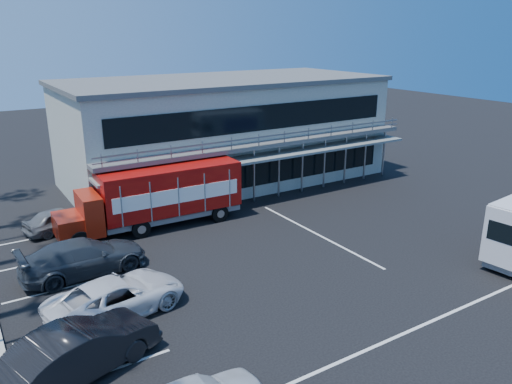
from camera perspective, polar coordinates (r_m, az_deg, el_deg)
ground at (r=23.86m, az=7.68°, el=-8.09°), size 120.00×120.00×0.00m
building at (r=36.19m, az=-3.62°, el=7.13°), size 22.40×12.00×7.30m
red_truck at (r=27.84m, az=-11.09°, el=-0.32°), size 10.07×2.69×3.37m
parked_car_b at (r=17.29m, az=-19.56°, el=-16.71°), size 5.50×3.37×1.71m
parked_car_c at (r=20.13m, az=-15.61°, el=-11.45°), size 5.70×3.43×1.48m
parked_car_d at (r=23.68m, az=-19.09°, el=-7.05°), size 5.61×2.53×1.60m
parked_car_e at (r=29.14m, az=-21.45°, el=-2.92°), size 4.11×2.42×1.31m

